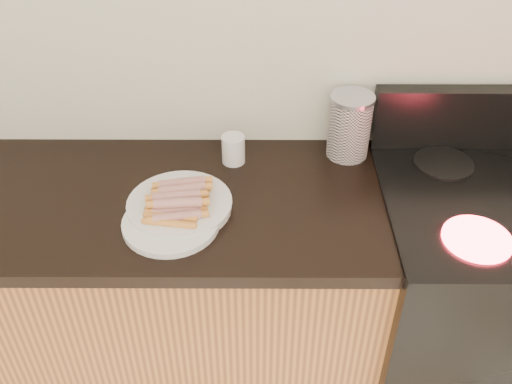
{
  "coord_description": "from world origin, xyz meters",
  "views": [
    {
      "loc": [
        0.04,
        0.41,
        1.93
      ],
      "look_at": [
        0.03,
        1.62,
        0.98
      ],
      "focal_mm": 40.0,
      "sensor_mm": 36.0,
      "label": 1
    }
  ],
  "objects_px": {
    "mug": "(233,149)",
    "main_plate": "(180,206)",
    "canister": "(350,126)",
    "side_plate": "(171,223)",
    "stove": "(480,305)"
  },
  "relations": [
    {
      "from": "stove",
      "to": "side_plate",
      "type": "distance_m",
      "value": 1.08
    },
    {
      "from": "stove",
      "to": "mug",
      "type": "relative_size",
      "value": 10.13
    },
    {
      "from": "canister",
      "to": "mug",
      "type": "relative_size",
      "value": 2.31
    },
    {
      "from": "mug",
      "to": "canister",
      "type": "bearing_deg",
      "value": 6.78
    },
    {
      "from": "main_plate",
      "to": "side_plate",
      "type": "bearing_deg",
      "value": -102.88
    },
    {
      "from": "stove",
      "to": "main_plate",
      "type": "relative_size",
      "value": 3.13
    },
    {
      "from": "main_plate",
      "to": "canister",
      "type": "bearing_deg",
      "value": 28.78
    },
    {
      "from": "main_plate",
      "to": "canister",
      "type": "relative_size",
      "value": 1.4
    },
    {
      "from": "main_plate",
      "to": "side_plate",
      "type": "relative_size",
      "value": 1.1
    },
    {
      "from": "main_plate",
      "to": "canister",
      "type": "distance_m",
      "value": 0.58
    },
    {
      "from": "mug",
      "to": "main_plate",
      "type": "bearing_deg",
      "value": -121.56
    },
    {
      "from": "side_plate",
      "to": "canister",
      "type": "distance_m",
      "value": 0.63
    },
    {
      "from": "canister",
      "to": "mug",
      "type": "height_order",
      "value": "canister"
    },
    {
      "from": "side_plate",
      "to": "canister",
      "type": "relative_size",
      "value": 1.27
    },
    {
      "from": "side_plate",
      "to": "canister",
      "type": "bearing_deg",
      "value": 33.8
    }
  ]
}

